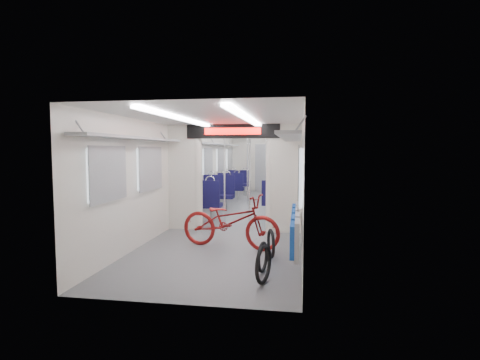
{
  "coord_description": "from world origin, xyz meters",
  "views": [
    {
      "loc": [
        1.39,
        -9.96,
        1.75
      ],
      "look_at": [
        0.13,
        -1.96,
        1.1
      ],
      "focal_mm": 28.0,
      "sensor_mm": 36.0,
      "label": 1
    }
  ],
  "objects_px": {
    "bike_hoop_a": "(263,266)",
    "seat_bay_far_left": "(235,183)",
    "seat_bay_far_right": "(285,184)",
    "seat_bay_near_left": "(211,194)",
    "stanchion_far_right": "(266,170)",
    "stanchion_near_left": "(225,177)",
    "stanchion_far_left": "(247,169)",
    "bike_hoop_c": "(271,245)",
    "seat_bay_near_right": "(282,194)",
    "flip_bench": "(295,227)",
    "stanchion_near_right": "(250,176)",
    "bicycle": "(230,221)",
    "bike_hoop_b": "(263,259)"
  },
  "relations": [
    {
      "from": "seat_bay_near_left",
      "to": "stanchion_far_right",
      "type": "distance_m",
      "value": 2.27
    },
    {
      "from": "seat_bay_near_left",
      "to": "seat_bay_far_right",
      "type": "xyz_separation_m",
      "value": [
        1.87,
        3.33,
        0.01
      ]
    },
    {
      "from": "stanchion_near_left",
      "to": "stanchion_far_left",
      "type": "height_order",
      "value": "same"
    },
    {
      "from": "bicycle",
      "to": "seat_bay_near_right",
      "type": "distance_m",
      "value": 3.92
    },
    {
      "from": "bicycle",
      "to": "seat_bay_far_left",
      "type": "distance_m",
      "value": 7.21
    },
    {
      "from": "bike_hoop_a",
      "to": "seat_bay_far_right",
      "type": "relative_size",
      "value": 0.23
    },
    {
      "from": "seat_bay_near_left",
      "to": "stanchion_far_right",
      "type": "bearing_deg",
      "value": 52.66
    },
    {
      "from": "stanchion_near_right",
      "to": "bicycle",
      "type": "bearing_deg",
      "value": -92.64
    },
    {
      "from": "seat_bay_near_right",
      "to": "stanchion_far_left",
      "type": "distance_m",
      "value": 2.01
    },
    {
      "from": "seat_bay_near_right",
      "to": "stanchion_far_right",
      "type": "bearing_deg",
      "value": 114.85
    },
    {
      "from": "stanchion_far_right",
      "to": "seat_bay_far_right",
      "type": "bearing_deg",
      "value": 71.24
    },
    {
      "from": "seat_bay_far_right",
      "to": "bicycle",
      "type": "bearing_deg",
      "value": -96.41
    },
    {
      "from": "stanchion_near_left",
      "to": "stanchion_near_right",
      "type": "height_order",
      "value": "same"
    },
    {
      "from": "bike_hoop_a",
      "to": "seat_bay_far_left",
      "type": "height_order",
      "value": "seat_bay_far_left"
    },
    {
      "from": "flip_bench",
      "to": "seat_bay_far_left",
      "type": "xyz_separation_m",
      "value": [
        -2.29,
        7.93,
        -0.05
      ]
    },
    {
      "from": "bike_hoop_c",
      "to": "stanchion_far_right",
      "type": "distance_m",
      "value": 5.65
    },
    {
      "from": "seat_bay_near_left",
      "to": "seat_bay_near_right",
      "type": "relative_size",
      "value": 1.05
    },
    {
      "from": "seat_bay_far_left",
      "to": "flip_bench",
      "type": "bearing_deg",
      "value": -73.9
    },
    {
      "from": "bicycle",
      "to": "stanchion_near_right",
      "type": "distance_m",
      "value": 2.08
    },
    {
      "from": "flip_bench",
      "to": "seat_bay_far_right",
      "type": "distance_m",
      "value": 7.42
    },
    {
      "from": "seat_bay_far_left",
      "to": "seat_bay_far_right",
      "type": "bearing_deg",
      "value": -15.64
    },
    {
      "from": "bike_hoop_b",
      "to": "stanchion_far_left",
      "type": "distance_m",
      "value": 6.79
    },
    {
      "from": "bike_hoop_a",
      "to": "stanchion_near_right",
      "type": "distance_m",
      "value": 3.86
    },
    {
      "from": "bike_hoop_a",
      "to": "bike_hoop_b",
      "type": "distance_m",
      "value": 0.48
    },
    {
      "from": "flip_bench",
      "to": "stanchion_near_right",
      "type": "bearing_deg",
      "value": 111.02
    },
    {
      "from": "bike_hoop_a",
      "to": "seat_bay_far_right",
      "type": "distance_m",
      "value": 8.32
    },
    {
      "from": "flip_bench",
      "to": "seat_bay_near_right",
      "type": "distance_m",
      "value": 4.68
    },
    {
      "from": "bike_hoop_a",
      "to": "seat_bay_far_right",
      "type": "height_order",
      "value": "seat_bay_far_right"
    },
    {
      "from": "seat_bay_far_right",
      "to": "stanchion_near_left",
      "type": "distance_m",
      "value": 4.99
    },
    {
      "from": "seat_bay_far_right",
      "to": "stanchion_near_right",
      "type": "relative_size",
      "value": 0.99
    },
    {
      "from": "seat_bay_far_right",
      "to": "stanchion_near_left",
      "type": "height_order",
      "value": "stanchion_near_left"
    },
    {
      "from": "stanchion_near_right",
      "to": "seat_bay_near_right",
      "type": "bearing_deg",
      "value": 70.91
    },
    {
      "from": "seat_bay_far_left",
      "to": "stanchion_far_right",
      "type": "bearing_deg",
      "value": -57.67
    },
    {
      "from": "stanchion_far_left",
      "to": "bicycle",
      "type": "bearing_deg",
      "value": -85.48
    },
    {
      "from": "bike_hoop_a",
      "to": "bike_hoop_c",
      "type": "height_order",
      "value": "bike_hoop_a"
    },
    {
      "from": "seat_bay_far_right",
      "to": "stanchion_far_right",
      "type": "bearing_deg",
      "value": -108.76
    },
    {
      "from": "seat_bay_near_left",
      "to": "stanchion_far_right",
      "type": "xyz_separation_m",
      "value": [
        1.33,
        1.75,
        0.59
      ]
    },
    {
      "from": "flip_bench",
      "to": "stanchion_near_left",
      "type": "relative_size",
      "value": 0.91
    },
    {
      "from": "seat_bay_near_right",
      "to": "stanchion_far_right",
      "type": "distance_m",
      "value": 1.41
    },
    {
      "from": "flip_bench",
      "to": "bike_hoop_c",
      "type": "xyz_separation_m",
      "value": [
        -0.39,
        0.28,
        -0.36
      ]
    },
    {
      "from": "flip_bench",
      "to": "stanchion_near_left",
      "type": "bearing_deg",
      "value": 121.89
    },
    {
      "from": "bike_hoop_c",
      "to": "seat_bay_far_right",
      "type": "height_order",
      "value": "seat_bay_far_right"
    },
    {
      "from": "stanchion_near_right",
      "to": "bike_hoop_a",
      "type": "bearing_deg",
      "value": -79.77
    },
    {
      "from": "seat_bay_far_right",
      "to": "stanchion_far_right",
      "type": "xyz_separation_m",
      "value": [
        -0.54,
        -1.58,
        0.58
      ]
    },
    {
      "from": "seat_bay_near_left",
      "to": "seat_bay_far_left",
      "type": "distance_m",
      "value": 3.85
    },
    {
      "from": "seat_bay_near_right",
      "to": "stanchion_near_left",
      "type": "bearing_deg",
      "value": -120.14
    },
    {
      "from": "bike_hoop_a",
      "to": "seat_bay_far_right",
      "type": "bearing_deg",
      "value": 90.11
    },
    {
      "from": "bicycle",
      "to": "stanchion_far_right",
      "type": "xyz_separation_m",
      "value": [
        0.2,
        5.01,
        0.66
      ]
    },
    {
      "from": "bike_hoop_a",
      "to": "stanchion_far_right",
      "type": "bearing_deg",
      "value": 94.7
    },
    {
      "from": "stanchion_near_right",
      "to": "stanchion_far_right",
      "type": "xyz_separation_m",
      "value": [
        0.11,
        3.04,
        0.0
      ]
    }
  ]
}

